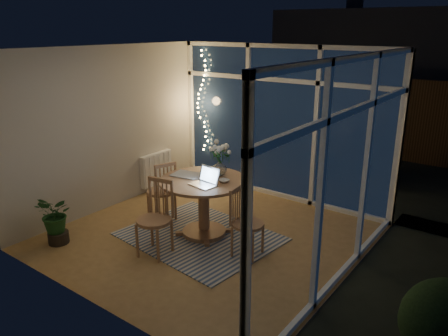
{
  "coord_description": "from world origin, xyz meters",
  "views": [
    {
      "loc": [
        3.54,
        -4.41,
        2.87
      ],
      "look_at": [
        0.08,
        0.25,
        0.98
      ],
      "focal_mm": 35.0,
      "sensor_mm": 36.0,
      "label": 1
    }
  ],
  "objects_px": {
    "chair_right": "(248,222)",
    "flower_vase": "(219,168)",
    "chair_left": "(161,190)",
    "chair_front": "(154,219)",
    "potted_plant": "(56,218)",
    "dining_table": "(204,207)",
    "laptop": "(203,176)"
  },
  "relations": [
    {
      "from": "chair_right",
      "to": "flower_vase",
      "type": "distance_m",
      "value": 1.0
    },
    {
      "from": "dining_table",
      "to": "chair_left",
      "type": "distance_m",
      "value": 0.85
    },
    {
      "from": "potted_plant",
      "to": "laptop",
      "type": "bearing_deg",
      "value": 37.37
    },
    {
      "from": "dining_table",
      "to": "chair_front",
      "type": "bearing_deg",
      "value": -100.04
    },
    {
      "from": "dining_table",
      "to": "chair_right",
      "type": "distance_m",
      "value": 0.85
    },
    {
      "from": "dining_table",
      "to": "chair_right",
      "type": "height_order",
      "value": "chair_right"
    },
    {
      "from": "chair_left",
      "to": "chair_right",
      "type": "relative_size",
      "value": 1.03
    },
    {
      "from": "chair_front",
      "to": "potted_plant",
      "type": "bearing_deg",
      "value": -166.23
    },
    {
      "from": "laptop",
      "to": "potted_plant",
      "type": "bearing_deg",
      "value": -134.71
    },
    {
      "from": "chair_front",
      "to": "potted_plant",
      "type": "height_order",
      "value": "chair_front"
    },
    {
      "from": "chair_left",
      "to": "chair_front",
      "type": "xyz_separation_m",
      "value": [
        0.7,
        -0.85,
        0.03
      ]
    },
    {
      "from": "chair_right",
      "to": "flower_vase",
      "type": "xyz_separation_m",
      "value": [
        -0.78,
        0.42,
        0.47
      ]
    },
    {
      "from": "dining_table",
      "to": "chair_left",
      "type": "relative_size",
      "value": 1.27
    },
    {
      "from": "chair_left",
      "to": "potted_plant",
      "type": "bearing_deg",
      "value": -5.74
    },
    {
      "from": "chair_front",
      "to": "potted_plant",
      "type": "distance_m",
      "value": 1.43
    },
    {
      "from": "flower_vase",
      "to": "chair_front",
      "type": "bearing_deg",
      "value": -100.4
    },
    {
      "from": "chair_right",
      "to": "chair_front",
      "type": "bearing_deg",
      "value": 118.88
    },
    {
      "from": "flower_vase",
      "to": "potted_plant",
      "type": "relative_size",
      "value": 0.28
    },
    {
      "from": "dining_table",
      "to": "chair_left",
      "type": "height_order",
      "value": "chair_left"
    },
    {
      "from": "laptop",
      "to": "dining_table",
      "type": "bearing_deg",
      "value": 135.32
    },
    {
      "from": "chair_left",
      "to": "laptop",
      "type": "relative_size",
      "value": 2.8
    },
    {
      "from": "laptop",
      "to": "potted_plant",
      "type": "height_order",
      "value": "laptop"
    },
    {
      "from": "chair_front",
      "to": "laptop",
      "type": "bearing_deg",
      "value": 55.89
    },
    {
      "from": "dining_table",
      "to": "laptop",
      "type": "distance_m",
      "value": 0.6
    },
    {
      "from": "chair_right",
      "to": "potted_plant",
      "type": "bearing_deg",
      "value": 112.45
    },
    {
      "from": "dining_table",
      "to": "laptop",
      "type": "height_order",
      "value": "laptop"
    },
    {
      "from": "chair_front",
      "to": "laptop",
      "type": "xyz_separation_m",
      "value": [
        0.29,
        0.65,
        0.45
      ]
    },
    {
      "from": "flower_vase",
      "to": "chair_left",
      "type": "bearing_deg",
      "value": -162.94
    },
    {
      "from": "dining_table",
      "to": "potted_plant",
      "type": "distance_m",
      "value": 2.02
    },
    {
      "from": "chair_right",
      "to": "chair_left",
      "type": "bearing_deg",
      "value": 78.52
    },
    {
      "from": "chair_left",
      "to": "flower_vase",
      "type": "distance_m",
      "value": 1.05
    },
    {
      "from": "chair_right",
      "to": "potted_plant",
      "type": "xyz_separation_m",
      "value": [
        -2.29,
        -1.28,
        -0.09
      ]
    }
  ]
}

